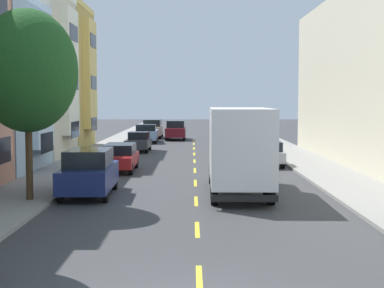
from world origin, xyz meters
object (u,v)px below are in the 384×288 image
at_px(parked_hatchback_silver, 266,154).
at_px(parked_hatchback_charcoal, 137,142).
at_px(parked_suv_champagne, 152,129).
at_px(moving_burgundy_sedan, 175,130).
at_px(parked_wagon_red, 118,157).
at_px(parked_pickup_sky, 145,134).
at_px(street_tree_second, 26,71).
at_px(parked_suv_navy, 88,172).
at_px(parked_wagon_white, 241,135).
at_px(delivery_box_truck, 238,147).
at_px(parked_hatchback_black, 249,142).

bearing_deg(parked_hatchback_silver, parked_hatchback_charcoal, 130.98).
distance_m(parked_suv_champagne, moving_burgundy_sedan, 3.68).
distance_m(parked_wagon_red, parked_pickup_sky, 21.90).
height_order(parked_hatchback_charcoal, moving_burgundy_sedan, moving_burgundy_sedan).
xyz_separation_m(street_tree_second, parked_hatchback_silver, (10.76, 12.55, -4.30)).
height_order(street_tree_second, parked_pickup_sky, street_tree_second).
height_order(parked_hatchback_silver, parked_suv_navy, parked_suv_navy).
bearing_deg(parked_pickup_sky, parked_wagon_white, -10.98).
xyz_separation_m(parked_wagon_white, parked_wagon_red, (-8.59, -20.20, 0.00)).
distance_m(parked_suv_navy, parked_hatchback_charcoal, 20.77).
relative_size(parked_suv_champagne, parked_suv_navy, 1.00).
relative_size(street_tree_second, parked_wagon_red, 1.54).
xyz_separation_m(delivery_box_truck, parked_pickup_sky, (-6.21, 30.08, -1.19)).
xyz_separation_m(parked_suv_champagne, parked_hatchback_silver, (8.65, -26.12, -0.23)).
xyz_separation_m(parked_wagon_white, parked_hatchback_charcoal, (-8.66, -7.85, -0.05)).
bearing_deg(parked_wagon_red, parked_wagon_white, 66.97).
xyz_separation_m(parked_hatchback_charcoal, moving_burgundy_sedan, (2.49, 13.45, 0.23)).
distance_m(parked_wagon_white, parked_wagon_red, 21.95).
relative_size(parked_suv_champagne, parked_hatchback_black, 1.20).
relative_size(parked_wagon_white, parked_suv_navy, 0.97).
relative_size(delivery_box_truck, parked_wagon_white, 1.65).
bearing_deg(street_tree_second, moving_burgundy_sedan, 82.71).
height_order(parked_hatchback_silver, moving_burgundy_sedan, moving_burgundy_sedan).
relative_size(parked_wagon_white, parked_hatchback_charcoal, 1.17).
relative_size(parked_suv_champagne, parked_wagon_red, 1.03).
xyz_separation_m(parked_suv_champagne, moving_burgundy_sedan, (2.49, -2.71, 0.00)).
relative_size(parked_wagon_red, parked_suv_navy, 0.97).
distance_m(parked_suv_navy, parked_hatchback_black, 22.06).
height_order(street_tree_second, parked_suv_champagne, street_tree_second).
height_order(parked_wagon_red, parked_hatchback_charcoal, same).
bearing_deg(parked_hatchback_silver, parked_suv_navy, -129.15).
xyz_separation_m(street_tree_second, parked_suv_navy, (1.97, 1.76, -4.07)).
relative_size(parked_hatchback_silver, parked_hatchback_charcoal, 1.00).
relative_size(parked_suv_champagne, parked_wagon_white, 1.03).
bearing_deg(parked_suv_navy, delivery_box_truck, 2.27).
bearing_deg(street_tree_second, parked_pickup_sky, 86.45).
bearing_deg(moving_burgundy_sedan, parked_suv_champagne, 132.60).
height_order(parked_wagon_red, parked_hatchback_black, same).
height_order(parked_wagon_white, parked_wagon_red, same).
distance_m(parked_suv_champagne, parked_hatchback_silver, 27.52).
bearing_deg(street_tree_second, parked_hatchback_silver, 49.39).
bearing_deg(parked_hatchback_black, street_tree_second, -115.90).
bearing_deg(parked_wagon_red, parked_pickup_sky, 90.49).
relative_size(parked_wagon_white, moving_burgundy_sedan, 0.98).
xyz_separation_m(delivery_box_truck, parked_wagon_white, (2.57, 28.37, -1.22)).
xyz_separation_m(parked_hatchback_charcoal, parked_hatchback_black, (8.59, -0.50, 0.00)).
distance_m(parked_wagon_white, moving_burgundy_sedan, 8.33).
relative_size(parked_pickup_sky, parked_suv_navy, 1.10).
relative_size(street_tree_second, delivery_box_truck, 0.94).
relative_size(parked_wagon_red, moving_burgundy_sedan, 0.98).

